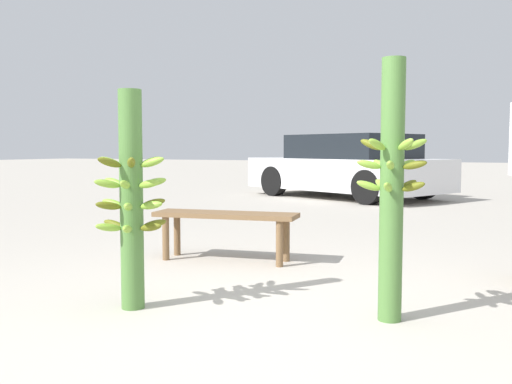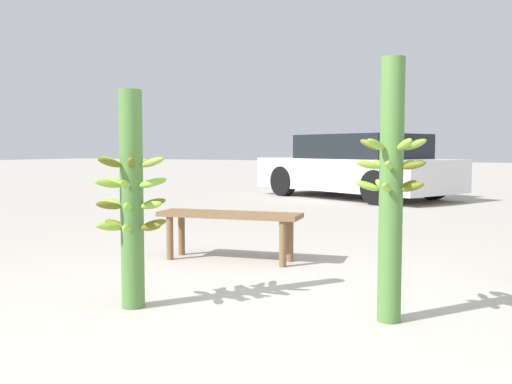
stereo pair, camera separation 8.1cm
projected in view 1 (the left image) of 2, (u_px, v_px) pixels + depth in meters
ground_plane at (244, 331)px, 3.02m from camera, size 80.00×80.00×0.00m
banana_stalk_left at (131, 199)px, 3.41m from camera, size 0.45×0.43×1.32m
banana_stalk_center at (392, 188)px, 3.16m from camera, size 0.40×0.40×1.46m
market_bench at (226, 221)px, 4.90m from camera, size 1.28×0.53×0.42m
parked_car at (348, 167)px, 11.23m from camera, size 4.32×3.27×1.24m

